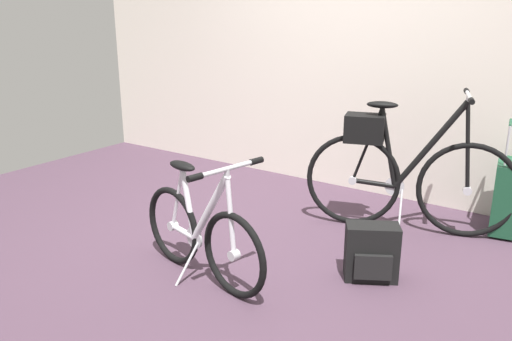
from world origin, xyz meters
TOP-DOWN VIEW (x-y plane):
  - ground_plane at (0.00, 0.00)m, footprint 6.09×6.09m
  - back_wall at (0.00, 1.76)m, footprint 6.09×0.10m
  - folding_bike_foreground at (-0.02, -0.37)m, footprint 1.08×0.53m
  - display_bike_left at (0.68, 1.03)m, footprint 1.45×0.61m
  - rolling_suitcase at (1.35, 1.42)m, footprint 0.23×0.38m
  - backpack_on_floor at (0.83, 0.21)m, footprint 0.35×0.30m

SIDE VIEW (x-z plane):
  - ground_plane at x=0.00m, z-range 0.00..0.00m
  - backpack_on_floor at x=0.83m, z-range 0.00..0.35m
  - rolling_suitcase at x=1.35m, z-range -0.13..0.70m
  - folding_bike_foreground at x=-0.02m, z-range -0.09..0.69m
  - display_bike_left at x=0.68m, z-range -0.06..0.98m
  - back_wall at x=0.00m, z-range 0.00..2.65m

